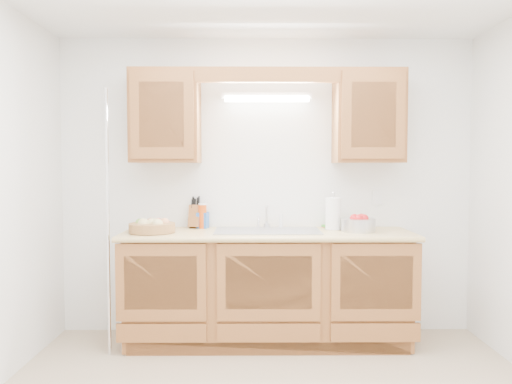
{
  "coord_description": "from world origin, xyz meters",
  "views": [
    {
      "loc": [
        -0.12,
        -2.77,
        1.42
      ],
      "look_at": [
        -0.09,
        0.85,
        1.23
      ],
      "focal_mm": 35.0,
      "sensor_mm": 36.0,
      "label": 1
    }
  ],
  "objects_px": {
    "fruit_basket": "(152,226)",
    "knife_block": "(195,216)",
    "apple_bowl": "(358,224)",
    "paper_towel": "(333,214)"
  },
  "relations": [
    {
      "from": "fruit_basket",
      "to": "apple_bowl",
      "type": "bearing_deg",
      "value": 1.98
    },
    {
      "from": "fruit_basket",
      "to": "paper_towel",
      "type": "xyz_separation_m",
      "value": [
        1.45,
        0.16,
        0.08
      ]
    },
    {
      "from": "knife_block",
      "to": "apple_bowl",
      "type": "height_order",
      "value": "knife_block"
    },
    {
      "from": "knife_block",
      "to": "paper_towel",
      "type": "relative_size",
      "value": 0.89
    },
    {
      "from": "paper_towel",
      "to": "fruit_basket",
      "type": "bearing_deg",
      "value": -173.81
    },
    {
      "from": "paper_towel",
      "to": "apple_bowl",
      "type": "relative_size",
      "value": 0.98
    },
    {
      "from": "fruit_basket",
      "to": "knife_block",
      "type": "distance_m",
      "value": 0.44
    },
    {
      "from": "fruit_basket",
      "to": "knife_block",
      "type": "xyz_separation_m",
      "value": [
        0.3,
        0.31,
        0.05
      ]
    },
    {
      "from": "fruit_basket",
      "to": "paper_towel",
      "type": "bearing_deg",
      "value": 6.19
    },
    {
      "from": "paper_towel",
      "to": "apple_bowl",
      "type": "height_order",
      "value": "paper_towel"
    }
  ]
}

